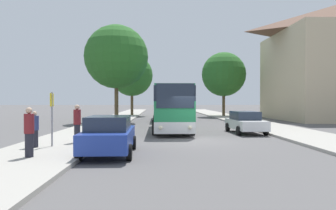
{
  "coord_description": "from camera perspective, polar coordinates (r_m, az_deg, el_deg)",
  "views": [
    {
      "loc": [
        -2.11,
        -18.01,
        2.24
      ],
      "look_at": [
        -1.31,
        9.55,
        1.87
      ],
      "focal_mm": 35.0,
      "sensor_mm": 36.0,
      "label": 1
    }
  ],
  "objects": [
    {
      "name": "ground_plane",
      "position": [
        18.27,
        5.01,
        -6.28
      ],
      "size": [
        300.0,
        300.0,
        0.0
      ],
      "primitive_type": "plane",
      "color": "#565454",
      "rests_on": "ground"
    },
    {
      "name": "sidewalk_left",
      "position": [
        18.79,
        -16.83,
        -5.89
      ],
      "size": [
        4.0,
        120.0,
        0.15
      ],
      "primitive_type": "cube",
      "color": "#A39E93",
      "rests_on": "ground_plane"
    },
    {
      "name": "sidewalk_right",
      "position": [
        20.3,
        25.13,
        -5.43
      ],
      "size": [
        4.0,
        120.0,
        0.15
      ],
      "primitive_type": "cube",
      "color": "#A39E93",
      "rests_on": "ground_plane"
    },
    {
      "name": "bus_front",
      "position": [
        24.25,
        0.61,
        -0.39
      ],
      "size": [
        2.81,
        10.33,
        3.27
      ],
      "rotation": [
        0.0,
        0.0,
        0.0
      ],
      "color": "silver",
      "rests_on": "ground_plane"
    },
    {
      "name": "bus_middle",
      "position": [
        37.34,
        -0.3,
        0.02
      ],
      "size": [
        2.84,
        11.06,
        3.27
      ],
      "rotation": [
        0.0,
        0.0,
        0.01
      ],
      "color": "silver",
      "rests_on": "ground_plane"
    },
    {
      "name": "parked_car_left_curb",
      "position": [
        13.82,
        -10.23,
        -5.13
      ],
      "size": [
        2.12,
        4.63,
        1.61
      ],
      "rotation": [
        0.0,
        0.0,
        0.02
      ],
      "color": "#233D9E",
      "rests_on": "ground_plane"
    },
    {
      "name": "parked_car_right_near",
      "position": [
        23.09,
        13.32,
        -2.89
      ],
      "size": [
        2.12,
        4.54,
        1.5
      ],
      "rotation": [
        0.0,
        0.0,
        3.19
      ],
      "color": "silver",
      "rests_on": "ground_plane"
    },
    {
      "name": "bus_stop_sign",
      "position": [
        15.91,
        -19.57,
        -1.26
      ],
      "size": [
        0.08,
        0.45,
        2.48
      ],
      "color": "gray",
      "rests_on": "sidewalk_left"
    },
    {
      "name": "pedestrian_waiting_near",
      "position": [
        15.85,
        -22.21,
        -3.92
      ],
      "size": [
        0.36,
        0.36,
        1.62
      ],
      "rotation": [
        0.0,
        0.0,
        1.96
      ],
      "color": "#23232D",
      "rests_on": "sidewalk_left"
    },
    {
      "name": "pedestrian_waiting_far",
      "position": [
        13.18,
        -23.03,
        -4.32
      ],
      "size": [
        0.36,
        0.36,
        1.84
      ],
      "rotation": [
        0.0,
        0.0,
        3.15
      ],
      "color": "#23232D",
      "rests_on": "sidewalk_left"
    },
    {
      "name": "pedestrian_walking_back",
      "position": [
        16.98,
        -15.54,
        -3.07
      ],
      "size": [
        0.36,
        0.36,
        1.89
      ],
      "rotation": [
        0.0,
        0.0,
        3.87
      ],
      "color": "#23232D",
      "rests_on": "sidewalk_left"
    },
    {
      "name": "tree_left_near",
      "position": [
        34.19,
        -8.98,
        8.27
      ],
      "size": [
        6.5,
        6.5,
        9.82
      ],
      "color": "brown",
      "rests_on": "sidewalk_left"
    },
    {
      "name": "tree_left_far",
      "position": [
        47.86,
        -6.3,
        5.15
      ],
      "size": [
        6.03,
        6.03,
        8.77
      ],
      "color": "brown",
      "rests_on": "sidewalk_left"
    },
    {
      "name": "tree_right_near",
      "position": [
        46.14,
        9.68,
        5.29
      ],
      "size": [
        6.1,
        6.1,
        8.79
      ],
      "color": "brown",
      "rests_on": "sidewalk_right"
    }
  ]
}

